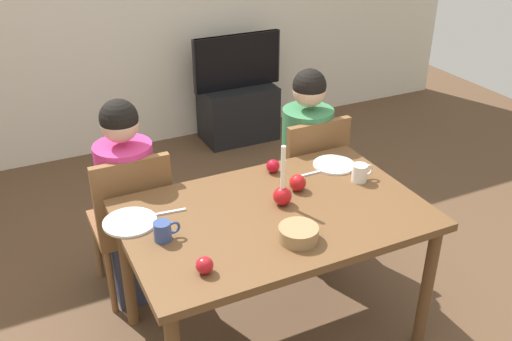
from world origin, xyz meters
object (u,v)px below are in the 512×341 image
Objects in this scene: bowl_walnuts at (298,233)px; apple_by_left_plate at (298,183)px; tv at (237,61)px; apple_by_right_mug at (205,265)px; candle_centerpiece at (282,192)px; apple_near_candle at (273,166)px; chair_right at (308,175)px; person_left_child at (130,206)px; plate_right at (334,165)px; mug_left at (163,231)px; tv_stand at (238,113)px; plate_left at (130,222)px; chair_left at (132,218)px; mug_right at (360,173)px; dining_table at (274,226)px; person_right_child at (306,165)px.

apple_by_left_plate is at bearing 61.06° from bowl_walnuts.
apple_by_right_mug is at bearing -116.61° from tv.
candle_centerpiece reaches higher than apple_near_candle.
chair_right reaches higher than apple_by_right_mug.
bowl_walnuts is 0.62m from apple_near_candle.
apple_by_left_plate is (0.73, -0.51, 0.22)m from person_left_child.
apple_near_candle is 0.84× the size of apple_by_left_plate.
plate_right is at bearing -19.75° from person_left_child.
mug_left is at bearing 154.19° from bowl_walnuts.
plate_right is at bearing -99.50° from tv_stand.
apple_by_right_mug is at bearing -69.67° from plate_left.
mug_right is at bearing -26.64° from chair_left.
chair_right reaches higher than dining_table.
apple_near_candle is at bearing -145.46° from chair_right.
apple_near_candle and apple_by_right_mug have the same top height.
tv is 4.55× the size of bowl_walnuts.
person_right_child is 9.56× the size of mug_right.
mug_right reaches higher than dining_table.
mug_left is 0.97× the size of mug_right.
plate_left is at bearing 117.89° from mug_left.
bowl_walnuts is at bearing -108.46° from tv.
tv is 2.57m from plate_left.
apple_near_candle is at bearing 70.67° from candle_centerpiece.
tv_stand is 8.93× the size of apple_by_right_mug.
person_right_child is 0.81m from candle_centerpiece.
chair_left reaches higher than bowl_walnuts.
chair_right is 4.04× the size of plate_right.
mug_left is at bearing -120.86° from tv_stand.
candle_centerpiece is 4.30× the size of apple_near_candle.
plate_right is (0.50, 0.27, 0.09)m from dining_table.
person_right_child is at bearing 57.64° from bowl_walnuts.
chair_left is 3.70× the size of plate_left.
tv_stand is 2.32m from mug_right.
tv is 6.44× the size of mug_right.
bowl_walnuts is (-0.01, -0.24, 0.11)m from dining_table.
mug_left is at bearing -165.77° from plate_right.
candle_centerpiece is at bearing -43.28° from chair_left.
chair_right is 1.27m from mug_left.
chair_right is at bearing 87.74° from mug_right.
chair_right is 7.34× the size of mug_right.
chair_left is 12.63× the size of apple_near_candle.
mug_right is at bearing -97.94° from tv_stand.
mug_left is at bearing 179.25° from dining_table.
chair_left is 12.56× the size of apple_by_right_mug.
apple_by_left_plate is at bearing -124.68° from person_right_child.
chair_right is at bearing -90.00° from person_right_child.
apple_by_left_plate reaches higher than apple_by_right_mug.
plate_left is 0.51m from apple_by_right_mug.
mug_left is at bearing -120.85° from tv.
person_left_child is (0.00, 0.03, 0.06)m from chair_left.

